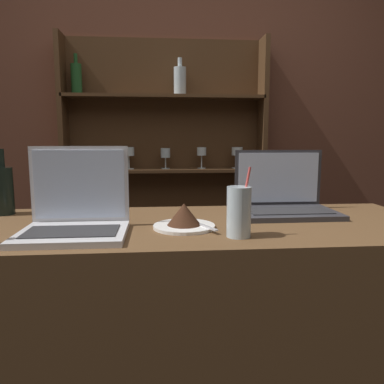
{
  "coord_description": "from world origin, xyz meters",
  "views": [
    {
      "loc": [
        -0.12,
        -0.9,
        1.23
      ],
      "look_at": [
        -0.01,
        0.34,
        1.05
      ],
      "focal_mm": 35.0,
      "sensor_mm": 36.0,
      "label": 1
    }
  ],
  "objects_px": {
    "laptop_near": "(76,215)",
    "cake_plate": "(184,218)",
    "laptop_far": "(284,200)",
    "water_glass": "(239,212)",
    "wine_bottle_dark": "(3,190)"
  },
  "relations": [
    {
      "from": "laptop_near",
      "to": "cake_plate",
      "type": "height_order",
      "value": "laptop_near"
    },
    {
      "from": "laptop_far",
      "to": "laptop_near",
      "type": "bearing_deg",
      "value": -161.58
    },
    {
      "from": "laptop_far",
      "to": "cake_plate",
      "type": "relative_size",
      "value": 1.78
    },
    {
      "from": "laptop_far",
      "to": "water_glass",
      "type": "height_order",
      "value": "laptop_far"
    },
    {
      "from": "laptop_far",
      "to": "cake_plate",
      "type": "xyz_separation_m",
      "value": [
        -0.39,
        -0.2,
        -0.02
      ]
    },
    {
      "from": "cake_plate",
      "to": "water_glass",
      "type": "distance_m",
      "value": 0.19
    },
    {
      "from": "water_glass",
      "to": "wine_bottle_dark",
      "type": "distance_m",
      "value": 0.89
    },
    {
      "from": "water_glass",
      "to": "laptop_far",
      "type": "bearing_deg",
      "value": 52.88
    },
    {
      "from": "water_glass",
      "to": "laptop_near",
      "type": "bearing_deg",
      "value": 170.16
    },
    {
      "from": "laptop_far",
      "to": "cake_plate",
      "type": "height_order",
      "value": "laptop_far"
    },
    {
      "from": "laptop_near",
      "to": "cake_plate",
      "type": "xyz_separation_m",
      "value": [
        0.32,
        0.03,
        -0.02
      ]
    },
    {
      "from": "cake_plate",
      "to": "water_glass",
      "type": "relative_size",
      "value": 0.97
    },
    {
      "from": "laptop_far",
      "to": "wine_bottle_dark",
      "type": "height_order",
      "value": "wine_bottle_dark"
    },
    {
      "from": "cake_plate",
      "to": "water_glass",
      "type": "bearing_deg",
      "value": -38.26
    },
    {
      "from": "cake_plate",
      "to": "wine_bottle_dark",
      "type": "bearing_deg",
      "value": 157.46
    }
  ]
}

